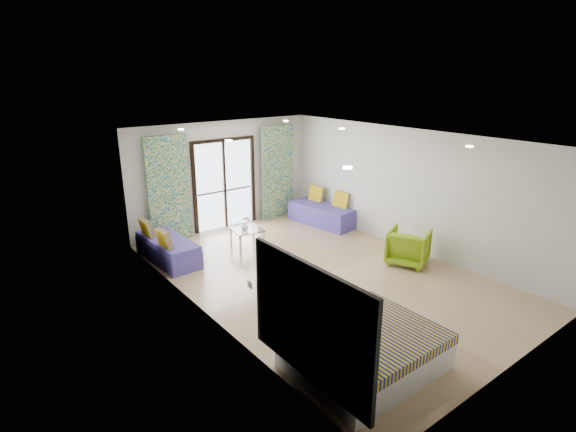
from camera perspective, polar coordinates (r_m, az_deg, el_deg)
floor at (r=8.99m, az=4.23°, el=-7.47°), size 5.00×7.50×0.01m
ceiling at (r=8.21m, az=4.66°, el=9.82°), size 5.00×7.50×0.01m
wall_back at (r=11.47m, az=-8.18°, el=5.15°), size 5.00×0.01×2.70m
wall_front at (r=6.42m, az=27.51°, el=-7.17°), size 5.00×0.01×2.70m
wall_left at (r=7.16m, az=-10.68°, el=-2.83°), size 0.01×7.50×2.70m
wall_right at (r=10.29m, az=14.90°, el=3.25°), size 0.01×7.50×2.70m
balcony_door at (r=11.47m, az=-8.08°, el=4.68°), size 1.76×0.08×2.28m
balcony_rail at (r=11.55m, az=-8.04°, el=3.20°), size 1.52×0.03×0.04m
curtain_left at (r=10.68m, az=-14.92°, el=3.23°), size 1.00×0.10×2.50m
curtain_right at (r=12.16m, az=-1.35°, el=5.58°), size 1.00×0.10×2.50m
downlight_a at (r=5.83m, az=7.57°, el=6.11°), size 0.12×0.12×0.02m
downlight_b at (r=8.04m, az=22.05°, el=8.19°), size 0.12×0.12×0.02m
downlight_c at (r=8.20m, az=-7.55°, el=9.50°), size 0.12×0.12×0.02m
downlight_d at (r=9.89m, az=6.86°, el=10.95°), size 0.12×0.12×0.02m
downlight_e at (r=9.97m, az=-13.46°, el=10.65°), size 0.12×0.12×0.02m
downlight_f at (r=11.39m, az=-0.29°, el=11.98°), size 0.12×0.12×0.02m
headboard at (r=5.39m, az=2.64°, el=-13.38°), size 0.06×2.10×1.50m
switch_plate at (r=6.27m, az=-4.87°, el=-8.66°), size 0.02×0.10×0.10m
bed at (r=6.39m, az=9.60°, el=-16.35°), size 1.92×1.56×0.66m
daybed_left at (r=9.86m, az=-15.09°, el=-4.02°), size 0.78×1.79×0.87m
daybed_right at (r=11.84m, az=4.40°, el=0.33°), size 0.94×1.91×0.90m
coffee_table at (r=10.25m, az=-5.24°, el=-1.92°), size 0.74×0.74×0.75m
vase at (r=10.16m, az=-5.54°, el=-1.34°), size 0.18×0.18×0.17m
armchair at (r=9.67m, az=15.05°, el=-3.59°), size 1.00×1.02×0.81m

